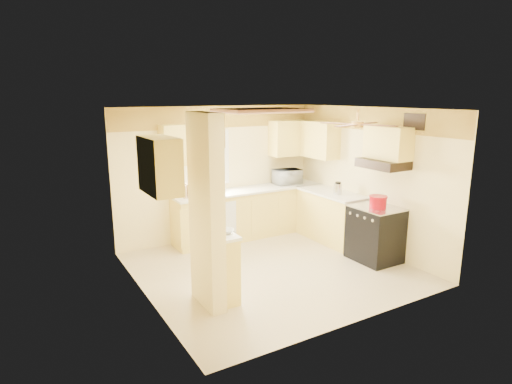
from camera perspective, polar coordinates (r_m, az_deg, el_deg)
floor at (r=6.91m, az=2.15°, el=-10.16°), size 4.00×4.00×0.00m
ceiling at (r=6.36m, az=2.34°, el=11.03°), size 4.00×4.00×0.00m
wall_back at (r=8.15m, az=-5.01°, el=2.56°), size 4.00×0.00×4.00m
wall_front at (r=5.09m, az=13.92°, el=-4.12°), size 4.00×0.00×4.00m
wall_left at (r=5.72m, az=-14.86°, el=-2.28°), size 0.00×3.80×3.80m
wall_right at (r=7.77m, az=14.74°, el=1.67°), size 0.00×3.80×3.80m
wallpaper_border at (r=8.02m, az=-5.10°, el=9.94°), size 4.00×0.02×0.40m
partition_column at (r=5.43m, az=-6.64°, el=-2.74°), size 0.20×0.70×2.50m
partition_ledge at (r=5.78m, az=-4.42°, el=-10.10°), size 0.25×0.55×0.90m
ledge_top at (r=5.62m, az=-4.50°, el=-5.68°), size 0.28×0.58×0.04m
lower_cabinets_back at (r=8.30m, az=-0.89°, el=-2.88°), size 3.00×0.60×0.90m
lower_cabinets_right at (r=8.18m, az=9.96°, el=-3.31°), size 0.60×1.40×0.90m
countertop_back at (r=8.18m, az=-0.87°, el=0.27°), size 3.04×0.64×0.04m
countertop_right at (r=8.06m, az=10.04°, el=-0.11°), size 0.64×1.44×0.04m
dishwasher_panel at (r=7.71m, az=-4.59°, el=-4.33°), size 0.58×0.02×0.80m
window at (r=7.99m, az=-6.63°, el=4.49°), size 0.92×0.02×1.02m
upper_cab_back_left at (r=7.58m, az=-10.35°, el=6.20°), size 0.60×0.35×0.70m
upper_cab_back_right at (r=8.70m, az=4.73°, el=7.20°), size 0.90×0.35×0.70m
upper_cab_right at (r=8.49m, az=8.12°, el=6.97°), size 0.35×1.00×0.70m
upper_cab_left_wall at (r=5.41m, az=-12.71°, el=3.49°), size 0.35×0.75×0.70m
upper_cab_over_stove at (r=7.17m, az=17.19°, el=6.27°), size 0.35×0.76×0.52m
stove at (r=7.37m, az=15.60°, el=-5.35°), size 0.68×0.77×0.92m
range_hood at (r=7.15m, az=16.55°, el=3.62°), size 0.50×0.76×0.14m
poster_menu at (r=5.35m, az=-5.72°, el=3.63°), size 0.02×0.42×0.57m
poster_nashville at (r=5.49m, az=-5.57°, el=-3.08°), size 0.02×0.42×0.57m
ceiling_light_panel at (r=6.84m, az=0.74°, el=10.79°), size 1.35×0.95×0.06m
ceiling_fan at (r=6.45m, az=13.36°, el=8.82°), size 1.15×1.15×0.26m
vent_grate at (r=7.03m, az=20.36°, el=8.79°), size 0.02×0.40×0.25m
microwave at (r=8.64m, az=4.19°, el=2.06°), size 0.57×0.41×0.30m
bowl at (r=5.61m, az=-4.02°, el=-5.23°), size 0.26×0.26×0.05m
dutch_oven at (r=7.18m, az=15.96°, el=-1.24°), size 0.29×0.29×0.20m
kettle at (r=7.85m, az=10.85°, el=0.46°), size 0.15×0.15×0.23m
dish_rack at (r=7.67m, az=-8.51°, el=0.07°), size 0.41×0.32×0.23m
utensil_crock at (r=8.06m, az=-4.49°, el=0.78°), size 0.12×0.12×0.24m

